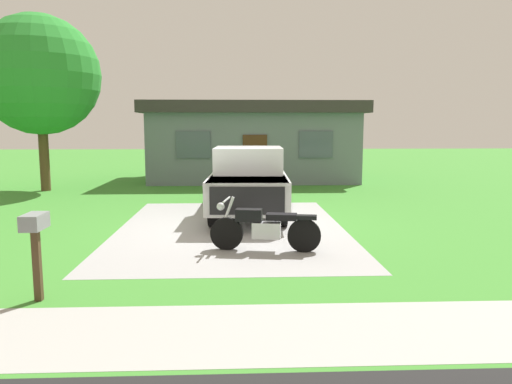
{
  "coord_description": "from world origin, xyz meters",
  "views": [
    {
      "loc": [
        0.1,
        -11.61,
        2.49
      ],
      "look_at": [
        0.6,
        -0.07,
        0.9
      ],
      "focal_mm": 34.16,
      "sensor_mm": 36.0,
      "label": 1
    }
  ],
  "objects_px": {
    "pickup_truck": "(249,180)",
    "neighbor_house": "(253,141)",
    "shade_tree": "(39,75)",
    "motorcycle": "(264,228)",
    "mailbox": "(35,234)"
  },
  "relations": [
    {
      "from": "shade_tree",
      "to": "neighbor_house",
      "type": "distance_m",
      "value": 9.24
    },
    {
      "from": "motorcycle",
      "to": "mailbox",
      "type": "height_order",
      "value": "mailbox"
    },
    {
      "from": "pickup_truck",
      "to": "neighbor_house",
      "type": "distance_m",
      "value": 8.9
    },
    {
      "from": "pickup_truck",
      "to": "neighbor_house",
      "type": "height_order",
      "value": "neighbor_house"
    },
    {
      "from": "neighbor_house",
      "to": "shade_tree",
      "type": "bearing_deg",
      "value": -155.46
    },
    {
      "from": "mailbox",
      "to": "neighbor_house",
      "type": "distance_m",
      "value": 16.16
    },
    {
      "from": "mailbox",
      "to": "motorcycle",
      "type": "bearing_deg",
      "value": 37.87
    },
    {
      "from": "mailbox",
      "to": "pickup_truck",
      "type": "bearing_deg",
      "value": 65.02
    },
    {
      "from": "shade_tree",
      "to": "pickup_truck",
      "type": "bearing_deg",
      "value": -34.01
    },
    {
      "from": "shade_tree",
      "to": "motorcycle",
      "type": "bearing_deg",
      "value": -50.16
    },
    {
      "from": "pickup_truck",
      "to": "neighbor_house",
      "type": "xyz_separation_m",
      "value": [
        0.43,
        8.85,
        0.84
      ]
    },
    {
      "from": "pickup_truck",
      "to": "neighbor_house",
      "type": "relative_size",
      "value": 0.59
    },
    {
      "from": "motorcycle",
      "to": "mailbox",
      "type": "relative_size",
      "value": 1.75
    },
    {
      "from": "mailbox",
      "to": "neighbor_house",
      "type": "height_order",
      "value": "neighbor_house"
    },
    {
      "from": "mailbox",
      "to": "shade_tree",
      "type": "xyz_separation_m",
      "value": [
        -4.45,
        12.03,
        3.36
      ]
    }
  ]
}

